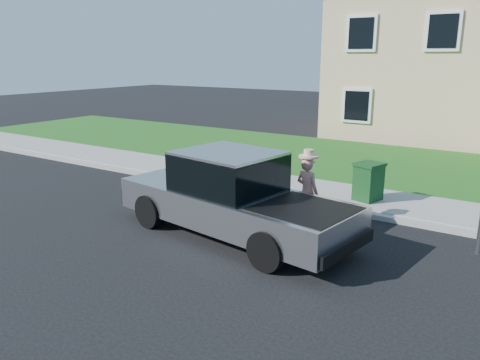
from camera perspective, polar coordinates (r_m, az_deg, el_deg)
ground at (r=9.55m, az=0.94°, el=-7.76°), size 80.00×80.00×0.00m
curb at (r=11.58m, az=12.85°, el=-3.69°), size 40.00×0.20×0.12m
sidewalk at (r=12.57m, az=14.61°, el=-2.26°), size 40.00×2.00×0.15m
lawn at (r=16.79m, az=19.56°, el=1.53°), size 40.00×7.00×0.10m
house at (r=24.10m, az=25.58°, el=12.24°), size 14.00×11.30×6.85m
pickup_truck at (r=9.72m, az=-0.92°, el=-2.12°), size 5.64×2.61×1.79m
woman at (r=10.26m, az=8.20°, el=-1.36°), size 0.66×0.53×1.75m
trash_bin at (r=12.16m, az=15.38°, el=-0.16°), size 0.75×0.81×0.95m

